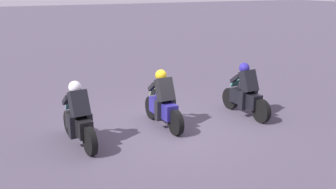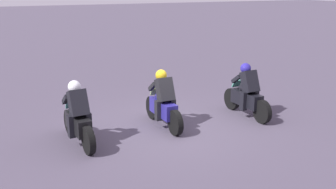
{
  "view_description": "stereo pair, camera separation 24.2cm",
  "coord_description": "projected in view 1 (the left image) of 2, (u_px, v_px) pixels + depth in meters",
  "views": [
    {
      "loc": [
        -8.93,
        4.32,
        3.68
      ],
      "look_at": [
        0.05,
        0.03,
        0.9
      ],
      "focal_mm": 43.05,
      "sensor_mm": 36.0,
      "label": 1
    },
    {
      "loc": [
        -9.03,
        4.1,
        3.68
      ],
      "look_at": [
        0.05,
        0.03,
        0.9
      ],
      "focal_mm": 43.05,
      "sensor_mm": 36.0,
      "label": 2
    }
  ],
  "objects": [
    {
      "name": "rider_lane_a",
      "position": [
        246.0,
        94.0,
        11.39
      ],
      "size": [
        2.04,
        0.55,
        1.51
      ],
      "rotation": [
        0.0,
        0.0,
        0.04
      ],
      "color": "black",
      "rests_on": "ground_plane"
    },
    {
      "name": "rider_lane_b",
      "position": [
        163.0,
        104.0,
        10.5
      ],
      "size": [
        2.04,
        0.54,
        1.51
      ],
      "rotation": [
        0.0,
        0.0,
        0.03
      ],
      "color": "black",
      "rests_on": "ground_plane"
    },
    {
      "name": "ground_plane",
      "position": [
        170.0,
        128.0,
        10.55
      ],
      "size": [
        120.0,
        120.0,
        0.0
      ],
      "primitive_type": "plane",
      "color": "#474050"
    },
    {
      "name": "rider_lane_c",
      "position": [
        79.0,
        119.0,
        9.32
      ],
      "size": [
        2.04,
        0.56,
        1.51
      ],
      "rotation": [
        0.0,
        0.0,
        0.09
      ],
      "color": "black",
      "rests_on": "ground_plane"
    }
  ]
}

